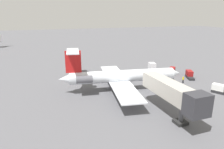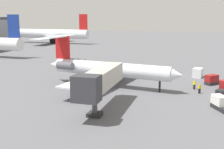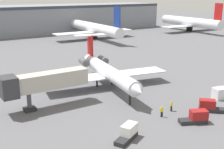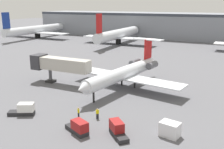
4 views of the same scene
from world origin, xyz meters
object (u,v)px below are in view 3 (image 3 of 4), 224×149
(parked_airliner_centre, at_px, (94,28))
(parked_airliner_east_mid, at_px, (190,22))
(jet_bridge, at_px, (40,83))
(ground_crew_loader, at_px, (171,106))
(baggage_tug_spare, at_px, (209,106))
(cargo_container_uld, at_px, (220,93))
(ground_crew_marshaller, at_px, (162,112))
(baggage_tug_lead, at_px, (128,133))
(regional_jet, at_px, (106,71))
(baggage_tug_trailing, at_px, (196,117))

(parked_airliner_centre, relative_size, parked_airliner_east_mid, 1.08)
(jet_bridge, xyz_separation_m, ground_crew_loader, (16.79, -12.26, -3.46))
(baggage_tug_spare, height_order, parked_airliner_centre, parked_airliner_centre)
(ground_crew_loader, height_order, baggage_tug_spare, baggage_tug_spare)
(parked_airliner_centre, bearing_deg, cargo_container_uld, -101.80)
(ground_crew_marshaller, bearing_deg, baggage_tug_lead, -161.17)
(ground_crew_marshaller, xyz_separation_m, parked_airliner_centre, (28.85, 71.65, 3.38))
(cargo_container_uld, relative_size, parked_airliner_centre, 0.07)
(ground_crew_loader, relative_size, parked_airliner_east_mid, 0.05)
(regional_jet, xyz_separation_m, cargo_container_uld, (13.37, -16.35, -2.37))
(baggage_tug_spare, bearing_deg, cargo_container_uld, 24.27)
(cargo_container_uld, relative_size, parked_airliner_east_mid, 0.08)
(baggage_tug_spare, bearing_deg, jet_bridge, 144.28)
(baggage_tug_spare, bearing_deg, baggage_tug_trailing, -160.48)
(regional_jet, bearing_deg, parked_airliner_centre, 62.78)
(ground_crew_loader, bearing_deg, ground_crew_marshaller, -162.28)
(regional_jet, distance_m, jet_bridge, 15.04)
(baggage_tug_trailing, xyz_separation_m, baggage_tug_spare, (4.98, 1.77, 0.00))
(baggage_tug_lead, xyz_separation_m, baggage_tug_spare, (15.99, 0.38, 0.00))
(parked_airliner_centre, bearing_deg, jet_bridge, -126.22)
(regional_jet, height_order, cargo_container_uld, regional_jet)
(ground_crew_loader, bearing_deg, parked_airliner_east_mid, 41.30)
(jet_bridge, bearing_deg, ground_crew_loader, -36.14)
(jet_bridge, xyz_separation_m, baggage_tug_trailing, (16.71, -17.37, -3.48))
(parked_airliner_east_mid, bearing_deg, baggage_tug_spare, -135.37)
(regional_jet, bearing_deg, baggage_tug_lead, -114.43)
(baggage_tug_lead, xyz_separation_m, cargo_container_uld, (22.25, 3.20, 0.14))
(ground_crew_loader, distance_m, parked_airliner_centre, 75.47)
(ground_crew_loader, bearing_deg, baggage_tug_lead, -161.45)
(ground_crew_loader, relative_size, baggage_tug_trailing, 0.40)
(baggage_tug_spare, height_order, cargo_container_uld, cargo_container_uld)
(cargo_container_uld, xyz_separation_m, parked_airliner_centre, (14.89, 71.27, 3.25))
(ground_crew_marshaller, height_order, baggage_tug_spare, baggage_tug_spare)
(jet_bridge, relative_size, cargo_container_uld, 4.97)
(ground_crew_marshaller, xyz_separation_m, parked_airliner_east_mid, (78.07, 67.01, 3.54))
(baggage_tug_lead, relative_size, cargo_container_uld, 1.49)
(regional_jet, height_order, baggage_tug_spare, regional_jet)
(parked_airliner_east_mid, bearing_deg, parked_airliner_centre, 174.62)
(jet_bridge, bearing_deg, ground_crew_marshaller, -43.26)
(regional_jet, bearing_deg, parked_airliner_east_mid, 32.99)
(ground_crew_marshaller, height_order, parked_airliner_centre, parked_airliner_centre)
(jet_bridge, distance_m, parked_airliner_centre, 72.50)
(regional_jet, bearing_deg, baggage_tug_spare, -69.64)
(baggage_tug_lead, height_order, parked_airliner_east_mid, parked_airliner_east_mid)
(baggage_tug_trailing, distance_m, cargo_container_uld, 12.14)
(baggage_tug_trailing, bearing_deg, baggage_tug_spare, 19.52)
(ground_crew_marshaller, xyz_separation_m, baggage_tug_spare, (7.71, -2.44, -0.02))
(regional_jet, xyz_separation_m, baggage_tug_trailing, (2.13, -20.94, -2.51))
(baggage_tug_trailing, relative_size, baggage_tug_spare, 1.10)
(jet_bridge, height_order, cargo_container_uld, jet_bridge)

